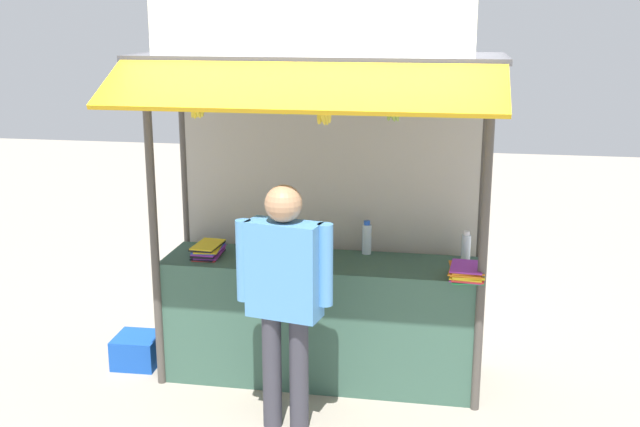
# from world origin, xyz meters

# --- Properties ---
(ground_plane) EXTENTS (20.00, 20.00, 0.00)m
(ground_plane) POSITION_xyz_m (0.00, 0.00, 0.00)
(ground_plane) COLOR #9E9384
(stall_counter) EXTENTS (2.26, 0.58, 0.91)m
(stall_counter) POSITION_xyz_m (0.00, 0.00, 0.46)
(stall_counter) COLOR #385B4C
(stall_counter) RESTS_ON ground
(stall_structure) EXTENTS (2.46, 1.41, 2.72)m
(stall_structure) POSITION_xyz_m (0.00, 0.08, 1.63)
(stall_structure) COLOR #4C4742
(stall_structure) RESTS_ON ground
(water_bottle_far_left) EXTENTS (0.07, 0.07, 0.25)m
(water_bottle_far_left) POSITION_xyz_m (-0.13, 0.06, 1.03)
(water_bottle_far_left) COLOR silver
(water_bottle_far_left) RESTS_ON stall_counter
(water_bottle_right) EXTENTS (0.07, 0.07, 0.24)m
(water_bottle_right) POSITION_xyz_m (1.03, 0.12, 1.02)
(water_bottle_right) COLOR silver
(water_bottle_right) RESTS_ON stall_counter
(water_bottle_center) EXTENTS (0.07, 0.07, 0.25)m
(water_bottle_center) POSITION_xyz_m (0.31, 0.23, 1.03)
(water_bottle_center) COLOR silver
(water_bottle_center) RESTS_ON stall_counter
(magazine_stack_left) EXTENTS (0.25, 0.32, 0.09)m
(magazine_stack_left) POSITION_xyz_m (1.04, -0.20, 0.95)
(magazine_stack_left) COLOR green
(magazine_stack_left) RESTS_ON stall_counter
(magazine_stack_front_right) EXTENTS (0.21, 0.28, 0.05)m
(magazine_stack_front_right) POSITION_xyz_m (-0.32, -0.12, 0.94)
(magazine_stack_front_right) COLOR red
(magazine_stack_front_right) RESTS_ON stall_counter
(magazine_stack_far_right) EXTENTS (0.21, 0.32, 0.09)m
(magazine_stack_far_right) POSITION_xyz_m (-0.83, -0.03, 0.96)
(magazine_stack_far_right) COLOR red
(magazine_stack_far_right) RESTS_ON stall_counter
(banana_bunch_rightmost) EXTENTS (0.10, 0.10, 0.27)m
(banana_bunch_rightmost) POSITION_xyz_m (-0.74, -0.39, 2.05)
(banana_bunch_rightmost) COLOR #332D23
(banana_bunch_inner_right) EXTENTS (0.11, 0.11, 0.26)m
(banana_bunch_inner_right) POSITION_xyz_m (0.53, -0.39, 2.07)
(banana_bunch_inner_right) COLOR #332D23
(banana_bunch_inner_left) EXTENTS (0.09, 0.10, 0.24)m
(banana_bunch_inner_left) POSITION_xyz_m (-0.15, -0.39, 2.07)
(banana_bunch_inner_left) COLOR #332D23
(banana_bunch_leftmost) EXTENTS (0.10, 0.10, 0.30)m
(banana_bunch_leftmost) POSITION_xyz_m (0.09, -0.39, 2.04)
(banana_bunch_leftmost) COLOR #332D23
(vendor_person) EXTENTS (0.62, 0.28, 1.63)m
(vendor_person) POSITION_xyz_m (-0.09, -0.74, 0.98)
(vendor_person) COLOR #383842
(vendor_person) RESTS_ON ground
(plastic_crate) EXTENTS (0.34, 0.34, 0.23)m
(plastic_crate) POSITION_xyz_m (-1.42, -0.03, 0.12)
(plastic_crate) COLOR #194CB2
(plastic_crate) RESTS_ON ground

